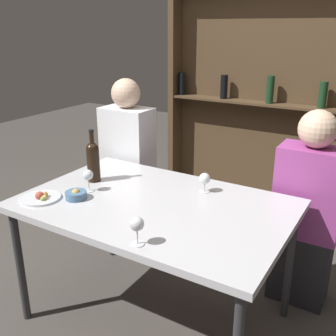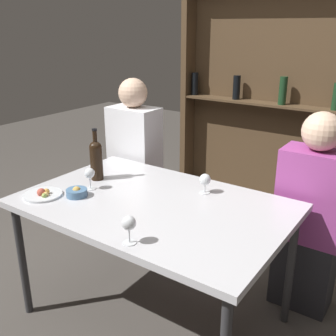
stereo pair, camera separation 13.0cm
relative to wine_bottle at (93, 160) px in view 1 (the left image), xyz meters
name	(u,v)px [view 1 (the left image)]	position (x,y,z in m)	size (l,w,h in m)	color
ground_plane	(156,316)	(0.48, -0.07, -0.87)	(10.00, 10.00, 0.00)	#47423D
dining_table	(155,212)	(0.48, -0.07, -0.19)	(1.40, 0.92, 0.74)	silver
wine_rack_wall	(273,84)	(0.48, 1.89, 0.25)	(2.02, 0.21, 2.21)	#4C3823
wine_bottle	(93,160)	(0.00, 0.00, 0.00)	(0.08, 0.08, 0.31)	black
wine_glass_0	(88,176)	(0.08, -0.13, -0.04)	(0.06, 0.06, 0.13)	silver
wine_glass_1	(205,179)	(0.64, 0.19, -0.06)	(0.06, 0.06, 0.11)	silver
wine_glass_2	(137,225)	(0.64, -0.46, -0.04)	(0.06, 0.06, 0.13)	silver
food_plate_0	(41,198)	(-0.06, -0.35, -0.12)	(0.21, 0.21, 0.05)	silver
snack_bowl	(76,195)	(0.09, -0.25, -0.11)	(0.11, 0.11, 0.06)	#4C7299
seated_person_left	(129,170)	(-0.15, 0.54, -0.26)	(0.36, 0.22, 1.28)	#26262B
seated_person_right	(306,215)	(1.14, 0.54, -0.30)	(0.37, 0.22, 1.19)	#26262B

